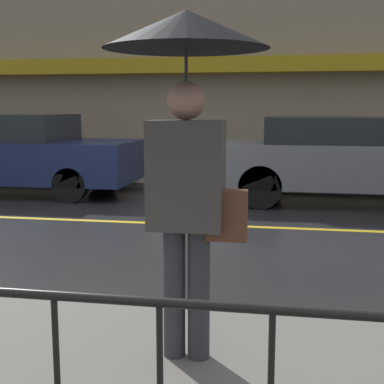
% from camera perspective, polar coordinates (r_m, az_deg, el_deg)
% --- Properties ---
extents(ground_plane, '(80.00, 80.00, 0.00)m').
position_cam_1_polar(ground_plane, '(7.86, -7.65, -3.18)').
color(ground_plane, '#262628').
extents(sidewalk_far, '(28.00, 2.10, 0.11)m').
position_cam_1_polar(sidewalk_far, '(11.94, -1.42, 1.35)').
color(sidewalk_far, slate).
rests_on(sidewalk_far, ground_plane).
extents(lane_marking, '(25.20, 0.12, 0.01)m').
position_cam_1_polar(lane_marking, '(7.85, -7.65, -3.15)').
color(lane_marking, gold).
rests_on(lane_marking, ground_plane).
extents(building_storefront, '(28.00, 0.85, 6.12)m').
position_cam_1_polar(building_storefront, '(13.06, -0.42, 15.09)').
color(building_storefront, gray).
rests_on(building_storefront, ground_plane).
extents(pedestrian, '(0.96, 0.96, 2.08)m').
position_cam_1_polar(pedestrian, '(3.14, -0.51, 10.06)').
color(pedestrian, '#333338').
rests_on(pedestrian, sidewalk_near).
extents(car_navy, '(4.74, 1.85, 1.52)m').
position_cam_1_polar(car_navy, '(10.91, -18.62, 3.94)').
color(car_navy, '#19234C').
rests_on(car_navy, ground_plane).
extents(car_grey, '(4.44, 1.87, 1.49)m').
position_cam_1_polar(car_grey, '(9.63, 15.58, 3.54)').
color(car_grey, slate).
rests_on(car_grey, ground_plane).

